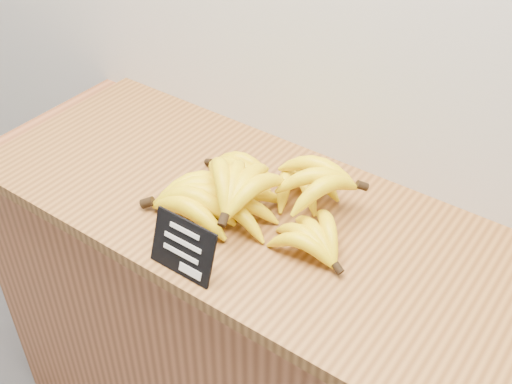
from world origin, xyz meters
name	(u,v)px	position (x,y,z in m)	size (l,w,h in m)	color
counter	(267,357)	(-0.18, 2.75, 0.45)	(1.50, 0.50, 0.90)	#A96136
counter_top	(270,219)	(-0.18, 2.75, 0.92)	(1.34, 0.54, 0.03)	#96622E
chalkboard_sign	(183,247)	(-0.22, 2.52, 0.98)	(0.14, 0.01, 0.11)	black
banana_pile	(256,192)	(-0.21, 2.74, 0.98)	(0.44, 0.35, 0.12)	#FFE50A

